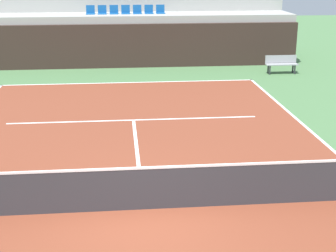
# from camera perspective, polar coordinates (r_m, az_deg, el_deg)

# --- Properties ---
(ground_plane) EXTENTS (80.00, 80.00, 0.00)m
(ground_plane) POSITION_cam_1_polar(r_m,az_deg,el_deg) (10.85, -2.79, -9.43)
(ground_plane) COLOR #477042
(court_surface) EXTENTS (11.00, 24.00, 0.01)m
(court_surface) POSITION_cam_1_polar(r_m,az_deg,el_deg) (10.85, -2.79, -9.40)
(court_surface) COLOR brown
(court_surface) RESTS_ON ground_plane
(baseline_far) EXTENTS (11.00, 0.10, 0.00)m
(baseline_far) POSITION_cam_1_polar(r_m,az_deg,el_deg) (22.15, -4.40, 4.93)
(baseline_far) COLOR white
(baseline_far) RESTS_ON court_surface
(service_line_far) EXTENTS (8.26, 0.10, 0.00)m
(service_line_far) POSITION_cam_1_polar(r_m,az_deg,el_deg) (16.79, -3.93, 0.68)
(service_line_far) COLOR white
(service_line_far) RESTS_ON court_surface
(centre_service_line) EXTENTS (0.10, 6.40, 0.00)m
(centre_service_line) POSITION_cam_1_polar(r_m,az_deg,el_deg) (13.77, -3.48, -3.26)
(centre_service_line) COLOR white
(centre_service_line) RESTS_ON court_surface
(back_wall) EXTENTS (17.21, 0.30, 2.14)m
(back_wall) POSITION_cam_1_polar(r_m,az_deg,el_deg) (25.33, -4.66, 9.01)
(back_wall) COLOR #33231E
(back_wall) RESTS_ON ground_plane
(stands_tier_lower) EXTENTS (17.21, 2.40, 2.50)m
(stands_tier_lower) POSITION_cam_1_polar(r_m,az_deg,el_deg) (26.64, -4.73, 9.84)
(stands_tier_lower) COLOR #9E9E99
(stands_tier_lower) RESTS_ON ground_plane
(stands_tier_upper) EXTENTS (17.21, 2.40, 3.47)m
(stands_tier_upper) POSITION_cam_1_polar(r_m,az_deg,el_deg) (28.96, -4.85, 11.46)
(stands_tier_upper) COLOR #9E9E99
(stands_tier_upper) RESTS_ON ground_plane
(seating_row_lower) EXTENTS (4.02, 0.44, 0.44)m
(seating_row_lower) POSITION_cam_1_polar(r_m,az_deg,el_deg) (26.58, -4.81, 12.80)
(seating_row_lower) COLOR #145193
(seating_row_lower) RESTS_ON stands_tier_lower
(tennis_net) EXTENTS (11.08, 0.08, 1.07)m
(tennis_net) POSITION_cam_1_polar(r_m,az_deg,el_deg) (10.63, -2.83, -6.99)
(tennis_net) COLOR black
(tennis_net) RESTS_ON court_surface
(player_bench) EXTENTS (1.50, 0.40, 0.85)m
(player_bench) POSITION_cam_1_polar(r_m,az_deg,el_deg) (24.49, 12.70, 6.98)
(player_bench) COLOR #99999E
(player_bench) RESTS_ON ground_plane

